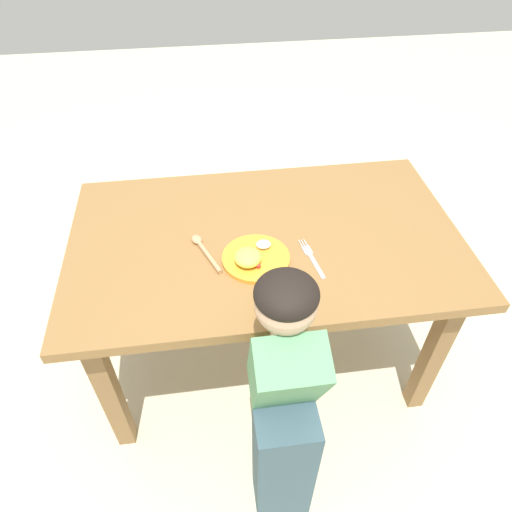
% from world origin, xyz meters
% --- Properties ---
extents(ground_plane, '(8.00, 8.00, 0.00)m').
position_xyz_m(ground_plane, '(0.00, 0.00, 0.00)').
color(ground_plane, beige).
extents(dining_table, '(1.36, 0.82, 0.71)m').
position_xyz_m(dining_table, '(0.00, 0.00, 0.62)').
color(dining_table, olive).
rests_on(dining_table, ground_plane).
extents(plate, '(0.22, 0.22, 0.06)m').
position_xyz_m(plate, '(-0.06, -0.12, 0.73)').
color(plate, orange).
rests_on(plate, dining_table).
extents(fork, '(0.05, 0.19, 0.01)m').
position_xyz_m(fork, '(0.13, -0.14, 0.71)').
color(fork, silver).
rests_on(fork, dining_table).
extents(spoon, '(0.10, 0.20, 0.02)m').
position_xyz_m(spoon, '(-0.22, -0.05, 0.72)').
color(spoon, tan).
rests_on(spoon, dining_table).
extents(drinking_cup, '(0.06, 0.06, 0.09)m').
position_xyz_m(drinking_cup, '(-0.04, -0.32, 0.76)').
color(drinking_cup, gold).
rests_on(drinking_cup, dining_table).
extents(person, '(0.18, 0.37, 1.01)m').
position_xyz_m(person, '(-0.03, -0.57, 0.54)').
color(person, '#3A5460').
rests_on(person, ground_plane).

